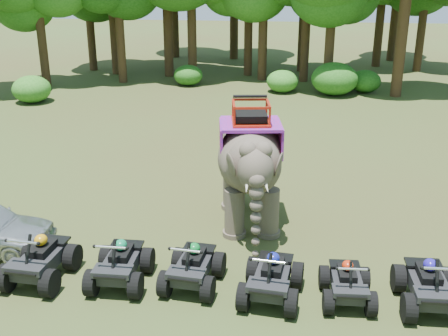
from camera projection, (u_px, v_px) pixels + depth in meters
The scene contains 21 objects.
ground at pixel (219, 251), 14.79m from camera, with size 110.00×110.00×0.00m, color #47381E.
elephant at pixel (250, 163), 15.85m from camera, with size 1.90×4.32×3.63m, color #4F4339, non-canonical shape.
atv_0 at pixel (39, 254), 13.28m from camera, with size 1.35×1.85×1.37m, color black, non-canonical shape.
atv_1 at pixel (120, 258), 13.16m from camera, with size 1.28×1.76×1.30m, color black, non-canonical shape.
atv_2 at pixel (193, 261), 13.06m from camera, with size 1.25×1.71×1.27m, color black, non-canonical shape.
atv_3 at pixel (272, 272), 12.56m from camera, with size 1.30×1.78×1.32m, color black, non-canonical shape.
atv_4 at pixel (348, 278), 12.49m from camera, with size 1.14×1.56×1.15m, color black, non-canonical shape.
atv_5 at pixel (430, 280), 12.24m from camera, with size 1.33×1.82×1.35m, color black, non-canonical shape.
tree_0 at pixel (263, 11), 33.63m from camera, with size 5.84×5.84×8.35m, color #195114, non-canonical shape.
tree_1 at pixel (331, 19), 31.24m from camera, with size 5.53×5.53×7.89m, color #195114, non-canonical shape.
tree_2 at pixel (405, 4), 29.28m from camera, with size 6.86×6.86×9.80m, color #195114, non-canonical shape.
tree_26 at pixel (40, 26), 32.16m from camera, with size 4.91×4.91×7.01m, color #195114, non-canonical shape.
tree_27 at pixel (120, 25), 33.22m from camera, with size 4.81×4.81×6.88m, color #195114, non-canonical shape.
tree_28 at pixel (191, 8), 33.97m from camera, with size 5.98×5.98×8.55m, color #195114, non-canonical shape.
tree_29 at pixel (396, 1), 40.01m from camera, with size 5.91×5.91×8.44m, color #195114, non-canonical shape.
tree_32 at pixel (303, 14), 36.46m from camera, with size 5.22×5.22×7.45m, color #195114, non-canonical shape.
tree_33 at pixel (424, 11), 36.35m from camera, with size 5.43×5.43×7.75m, color #195114, non-canonical shape.
tree_34 at pixel (306, 18), 33.35m from camera, with size 5.34×5.34×7.62m, color #195114, non-canonical shape.
tree_36 at pixel (167, 2), 34.58m from camera, with size 6.46×6.46×9.23m, color #195114, non-canonical shape.
tree_38 at pixel (249, 15), 35.14m from camera, with size 5.29×5.29×7.55m, color #195114, non-canonical shape.
tree_40 at pixel (89, 13), 36.76m from camera, with size 5.27×5.27×7.52m, color #195114, non-canonical shape.
Camera 1 is at (1.63, -12.93, 7.32)m, focal length 45.00 mm.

